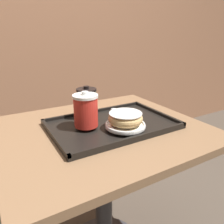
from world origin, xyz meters
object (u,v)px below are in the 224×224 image
(donut_chocolate_glazed, at_px, (125,118))
(coffee_cup_rear, at_px, (87,102))
(coffee_cup_front, at_px, (86,110))
(spoon, at_px, (118,110))

(donut_chocolate_glazed, bearing_deg, coffee_cup_rear, 112.62)
(coffee_cup_front, distance_m, spoon, 0.23)
(coffee_cup_front, height_order, spoon, coffee_cup_front)
(spoon, bearing_deg, coffee_cup_rear, 36.25)
(coffee_cup_front, bearing_deg, donut_chocolate_glazed, -34.31)
(donut_chocolate_glazed, bearing_deg, coffee_cup_front, 145.69)
(coffee_cup_rear, distance_m, donut_chocolate_glazed, 0.21)
(donut_chocolate_glazed, height_order, spoon, donut_chocolate_glazed)
(coffee_cup_front, relative_size, donut_chocolate_glazed, 1.04)
(coffee_cup_front, distance_m, donut_chocolate_glazed, 0.16)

